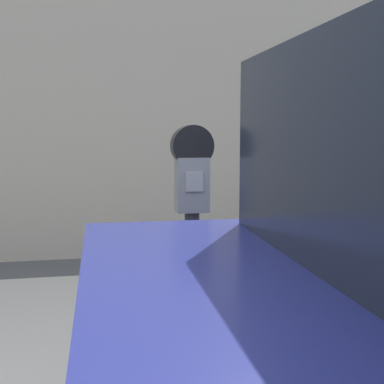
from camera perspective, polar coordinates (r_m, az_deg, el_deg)
sidewalk at (r=3.97m, az=-5.34°, el=-14.85°), size 24.00×2.80×0.14m
building_facade at (r=6.59m, az=-8.38°, el=16.64°), size 24.00×0.30×5.34m
parking_meter at (r=2.81m, az=0.00°, el=-2.70°), size 0.22×0.13×1.41m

